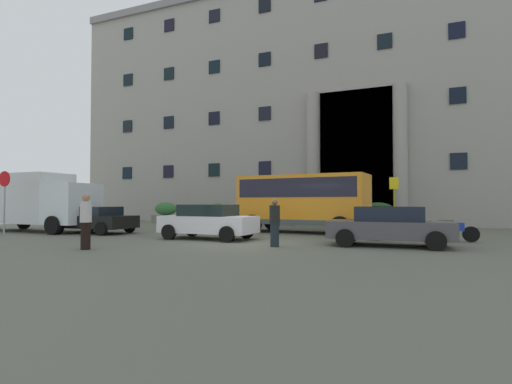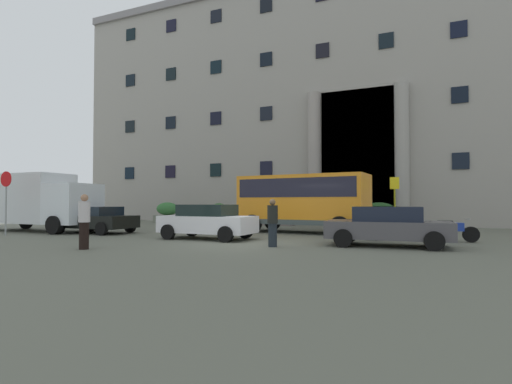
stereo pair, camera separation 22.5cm
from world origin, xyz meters
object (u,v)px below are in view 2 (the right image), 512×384
(hedge_planter_entrance_left, at_px, (167,213))
(hedge_planter_east, at_px, (219,214))
(hedge_planter_west, at_px, (277,213))
(parked_sedan_far, at_px, (95,219))
(scooter_by_planter, at_px, (449,230))
(motorcycle_far_end, at_px, (358,228))
(stop_sign_side_street, at_px, (6,190))
(orange_minibus, at_px, (303,199))
(pedestrian_woman_dark_dress, at_px, (273,223))
(hedge_planter_far_east, at_px, (379,216))
(white_taxi_kerbside, at_px, (387,226))
(pedestrian_child_trailing, at_px, (84,221))
(bus_stop_sign, at_px, (395,198))
(parked_estate_mid, at_px, (207,221))
(box_truck_side_street, at_px, (37,200))

(hedge_planter_entrance_left, bearing_deg, hedge_planter_east, -5.07)
(hedge_planter_west, height_order, hedge_planter_entrance_left, hedge_planter_west)
(hedge_planter_west, relative_size, parked_sedan_far, 0.54)
(scooter_by_planter, distance_m, motorcycle_far_end, 3.35)
(hedge_planter_entrance_left, xyz_separation_m, stop_sign_side_street, (-0.33, -11.86, 1.33))
(orange_minibus, height_order, pedestrian_woman_dark_dress, orange_minibus)
(orange_minibus, distance_m, motorcycle_far_end, 4.14)
(hedge_planter_far_east, relative_size, parked_sedan_far, 0.51)
(hedge_planter_far_east, relative_size, white_taxi_kerbside, 0.49)
(orange_minibus, height_order, stop_sign_side_street, stop_sign_side_street)
(motorcycle_far_end, height_order, pedestrian_child_trailing, pedestrian_child_trailing)
(hedge_planter_far_east, relative_size, motorcycle_far_end, 1.05)
(white_taxi_kerbside, xyz_separation_m, parked_sedan_far, (-13.75, 0.40, -0.02))
(bus_stop_sign, xyz_separation_m, hedge_planter_far_east, (-1.05, 3.19, -0.98))
(hedge_planter_entrance_left, relative_size, scooter_by_planter, 0.96)
(parked_estate_mid, xyz_separation_m, pedestrian_child_trailing, (-1.92, -4.57, 0.17))
(stop_sign_side_street, bearing_deg, pedestrian_woman_dark_dress, 2.58)
(parked_estate_mid, height_order, pedestrian_woman_dark_dress, pedestrian_woman_dark_dress)
(box_truck_side_street, xyz_separation_m, stop_sign_side_street, (1.04, -2.34, 0.43))
(motorcycle_far_end, bearing_deg, hedge_planter_far_east, 102.57)
(bus_stop_sign, xyz_separation_m, parked_estate_mid, (-6.96, -6.62, -0.98))
(bus_stop_sign, relative_size, hedge_planter_far_east, 1.35)
(parked_sedan_far, xyz_separation_m, pedestrian_child_trailing, (4.77, -5.13, 0.22))
(parked_sedan_far, relative_size, scooter_by_planter, 1.98)
(pedestrian_woman_dark_dress, distance_m, pedestrian_child_trailing, 6.17)
(bus_stop_sign, height_order, white_taxi_kerbside, bus_stop_sign)
(hedge_planter_west, relative_size, parked_estate_mid, 0.55)
(hedge_planter_far_east, distance_m, white_taxi_kerbside, 9.72)
(parked_estate_mid, height_order, pedestrian_child_trailing, pedestrian_child_trailing)
(hedge_planter_far_east, xyz_separation_m, motorcycle_far_end, (-0.13, -7.59, -0.27))
(box_truck_side_street, bearing_deg, orange_minibus, 18.89)
(motorcycle_far_end, bearing_deg, parked_sedan_far, -158.86)
(hedge_planter_east, xyz_separation_m, motorcycle_far_end, (10.28, -7.12, -0.24))
(parked_estate_mid, bearing_deg, orange_minibus, 61.32)
(hedge_planter_far_east, distance_m, hedge_planter_entrance_left, 14.95)
(bus_stop_sign, bearing_deg, parked_estate_mid, -136.45)
(pedestrian_woman_dark_dress, bearing_deg, scooter_by_planter, -17.29)
(scooter_by_planter, xyz_separation_m, stop_sign_side_street, (-18.49, -4.64, 1.60))
(hedge_planter_entrance_left, xyz_separation_m, box_truck_side_street, (-1.38, -9.52, 0.90))
(parked_sedan_far, height_order, box_truck_side_street, box_truck_side_street)
(bus_stop_sign, distance_m, stop_sign_side_street, 18.53)
(motorcycle_far_end, xyz_separation_m, pedestrian_child_trailing, (-7.70, -6.79, 0.45))
(hedge_planter_far_east, xyz_separation_m, hedge_planter_west, (-6.43, 0.21, 0.05))
(stop_sign_side_street, height_order, pedestrian_child_trailing, stop_sign_side_street)
(pedestrian_woman_dark_dress, bearing_deg, bus_stop_sign, 13.79)
(hedge_planter_far_east, xyz_separation_m, pedestrian_woman_dark_dress, (-2.46, -11.35, 0.09))
(pedestrian_child_trailing, bearing_deg, hedge_planter_east, -128.66)
(hedge_planter_far_east, height_order, pedestrian_child_trailing, pedestrian_child_trailing)
(bus_stop_sign, height_order, hedge_planter_entrance_left, bus_stop_sign)
(pedestrian_child_trailing, bearing_deg, scooter_by_planter, 163.56)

